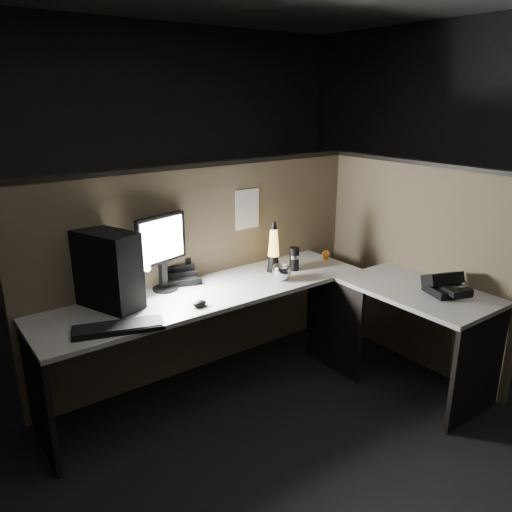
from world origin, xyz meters
TOP-DOWN VIEW (x-y plane):
  - floor at (0.00, 0.00)m, footprint 6.00×6.00m
  - room_shell at (0.00, 0.00)m, footprint 6.00×6.00m
  - partition_back at (0.00, 0.93)m, footprint 2.66×0.06m
  - partition_right at (1.33, 0.10)m, footprint 0.06×1.66m
  - desk at (0.18, 0.25)m, footprint 2.60×1.60m
  - pc_tower at (-0.78, 0.77)m, footprint 0.35×0.50m
  - monitor at (-0.38, 0.81)m, footprint 0.39×0.17m
  - keyboard at (-0.86, 0.40)m, footprint 0.52×0.31m
  - mouse at (-0.33, 0.42)m, footprint 0.10×0.07m
  - clip_lamp at (-0.55, 0.75)m, footprint 0.05×0.19m
  - organizer at (-0.23, 0.87)m, footprint 0.28×0.26m
  - lava_lamp at (0.44, 0.66)m, footprint 0.10×0.10m
  - travel_mug at (0.58, 0.59)m, footprint 0.08×0.08m
  - steel_mug at (0.37, 0.48)m, footprint 0.14×0.14m
  - figurine at (0.92, 0.61)m, footprint 0.06×0.06m
  - pinned_paper at (0.37, 0.90)m, footprint 0.21×0.00m
  - desk_phone at (1.08, -0.34)m, footprint 0.30×0.30m

SIDE VIEW (x-z plane):
  - floor at x=0.00m, z-range 0.00..0.00m
  - desk at x=0.18m, z-range 0.22..0.95m
  - keyboard at x=-0.86m, z-range 0.73..0.75m
  - mouse at x=-0.33m, z-range 0.73..0.77m
  - partition_back at x=0.00m, z-range 0.00..1.50m
  - partition_right at x=1.33m, z-range 0.00..1.50m
  - organizer at x=-0.23m, z-range 0.68..0.85m
  - steel_mug at x=0.37m, z-range 0.73..0.83m
  - figurine at x=0.92m, z-range 0.75..0.81m
  - desk_phone at x=1.08m, z-range 0.71..0.86m
  - travel_mug at x=0.58m, z-range 0.73..0.90m
  - clip_lamp at x=-0.55m, z-range 0.75..0.99m
  - lava_lamp at x=0.44m, z-range 0.70..1.07m
  - pc_tower at x=-0.78m, z-range 0.73..1.21m
  - monitor at x=-0.38m, z-range 0.78..1.29m
  - pinned_paper at x=0.37m, z-range 1.02..1.31m
  - room_shell at x=0.00m, z-range -1.38..4.62m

